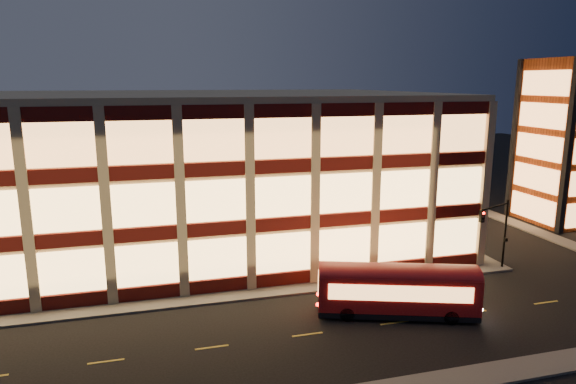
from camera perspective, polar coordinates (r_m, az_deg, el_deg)
name	(u,v)px	position (r m, az deg, el deg)	size (l,w,h in m)	color
ground	(229,303)	(37.92, -6.54, -12.13)	(200.00, 200.00, 0.00)	black
sidewalk_office_south	(186,301)	(38.52, -11.29, -11.78)	(54.00, 2.00, 0.15)	#514F4C
sidewalk_office_east	(405,219)	(60.39, 12.89, -2.98)	(2.00, 30.00, 0.15)	#514F4C
sidewalk_tower_west	(488,213)	(66.21, 21.32, -2.18)	(2.00, 30.00, 0.15)	#514F4C
office_building	(171,168)	(51.83, -12.85, 2.65)	(50.45, 30.45, 14.50)	tan
stair_tower	(570,142)	(64.78, 28.84, 4.87)	(8.60, 8.60, 18.00)	#8C3814
traffic_signal_far	(497,224)	(45.37, 22.22, -3.36)	(3.79, 1.87, 6.00)	black
trolley_bus	(397,287)	(35.91, 12.06, -10.32)	(10.86, 6.02, 3.58)	#98080A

